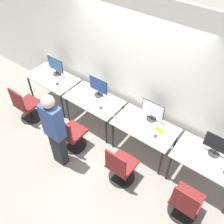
{
  "coord_description": "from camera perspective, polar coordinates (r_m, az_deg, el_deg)",
  "views": [
    {
      "loc": [
        1.95,
        -2.45,
        4.06
      ],
      "look_at": [
        0.0,
        0.13,
        0.87
      ],
      "focal_mm": 40.0,
      "sensor_mm": 36.0,
      "label": 1
    }
  ],
  "objects": [
    {
      "name": "keyboard_far_left",
      "position": [
        5.69,
        -14.4,
        7.19
      ],
      "size": [
        0.39,
        0.14,
        0.02
      ],
      "color": "silver",
      "rests_on": "desk_far_left"
    },
    {
      "name": "office_chair_far_left",
      "position": [
        5.69,
        -19.01,
        1.13
      ],
      "size": [
        0.48,
        0.48,
        0.88
      ],
      "color": "black",
      "rests_on": "ground_plane"
    },
    {
      "name": "monitor_left",
      "position": [
        4.99,
        -3.13,
        5.8
      ],
      "size": [
        0.44,
        0.19,
        0.41
      ],
      "color": "#2D2D2D",
      "rests_on": "desk_left"
    },
    {
      "name": "monitor_far_left",
      "position": [
        5.7,
        -12.77,
        10.23
      ],
      "size": [
        0.44,
        0.19,
        0.41
      ],
      "color": "#2D2D2D",
      "rests_on": "desk_far_left"
    },
    {
      "name": "keyboard_left",
      "position": [
        4.96,
        -5.24,
        2.14
      ],
      "size": [
        0.39,
        0.14,
        0.02
      ],
      "color": "silver",
      "rests_on": "desk_left"
    },
    {
      "name": "monitor_right",
      "position": [
        4.53,
        9.28,
        0.3
      ],
      "size": [
        0.44,
        0.19,
        0.41
      ],
      "color": "#2D2D2D",
      "rests_on": "desk_right"
    },
    {
      "name": "mouse_far_left",
      "position": [
        5.52,
        -12.39,
        6.37
      ],
      "size": [
        0.06,
        0.09,
        0.03
      ],
      "color": "#333333",
      "rests_on": "desk_far_left"
    },
    {
      "name": "wall_back",
      "position": [
        4.62,
        4.94,
        9.27
      ],
      "size": [
        12.0,
        0.05,
        2.8
      ],
      "color": "silver",
      "rests_on": "ground_plane"
    },
    {
      "name": "desk_right",
      "position": [
        4.61,
        7.53,
        -3.85
      ],
      "size": [
        1.15,
        0.66,
        0.72
      ],
      "color": "silver",
      "rests_on": "ground_plane"
    },
    {
      "name": "office_chair_right",
      "position": [
        4.4,
        1.92,
        -12.62
      ],
      "size": [
        0.48,
        0.48,
        0.88
      ],
      "color": "black",
      "rests_on": "ground_plane"
    },
    {
      "name": "keyboard_right",
      "position": [
        4.47,
        6.86,
        -3.97
      ],
      "size": [
        0.39,
        0.14,
        0.02
      ],
      "color": "silver",
      "rests_on": "desk_right"
    },
    {
      "name": "mouse_right",
      "position": [
        4.4,
        9.85,
        -5.38
      ],
      "size": [
        0.06,
        0.09,
        0.03
      ],
      "color": "#333333",
      "rests_on": "desk_right"
    },
    {
      "name": "placard_right",
      "position": [
        4.47,
        10.65,
        -4.01
      ],
      "size": [
        0.16,
        0.03,
        0.08
      ],
      "color": "yellow",
      "rests_on": "desk_right"
    },
    {
      "name": "desk_far_left",
      "position": [
        5.8,
        -13.37,
        7.08
      ],
      "size": [
        1.15,
        0.66,
        0.72
      ],
      "color": "silver",
      "rests_on": "ground_plane"
    },
    {
      "name": "person_left",
      "position": [
        4.32,
        -13.01,
        -3.96
      ],
      "size": [
        0.36,
        0.22,
        1.64
      ],
      "color": "#232328",
      "rests_on": "ground_plane"
    },
    {
      "name": "monitor_far_right",
      "position": [
        4.28,
        22.97,
        -7.04
      ],
      "size": [
        0.44,
        0.19,
        0.41
      ],
      "color": "#2D2D2D",
      "rests_on": "desk_far_right"
    },
    {
      "name": "ground_plane",
      "position": [
        5.13,
        -0.9,
        -7.76
      ],
      "size": [
        20.0,
        20.0,
        0.0
      ],
      "primitive_type": "plane",
      "color": "gray"
    },
    {
      "name": "desk_far_right",
      "position": [
        4.41,
        21.23,
        -10.73
      ],
      "size": [
        1.15,
        0.66,
        0.72
      ],
      "color": "silver",
      "rests_on": "ground_plane"
    },
    {
      "name": "office_chair_far_right",
      "position": [
        4.24,
        16.29,
        -19.47
      ],
      "size": [
        0.48,
        0.48,
        0.88
      ],
      "color": "black",
      "rests_on": "ground_plane"
    },
    {
      "name": "keyboard_far_right",
      "position": [
        4.27,
        21.01,
        -11.04
      ],
      "size": [
        0.39,
        0.14,
        0.02
      ],
      "color": "silver",
      "rests_on": "desk_far_right"
    },
    {
      "name": "mouse_left",
      "position": [
        4.83,
        -2.59,
        1.02
      ],
      "size": [
        0.06,
        0.09,
        0.03
      ],
      "color": "#333333",
      "rests_on": "desk_left"
    },
    {
      "name": "desk_left",
      "position": [
        5.1,
        -4.1,
        2.28
      ],
      "size": [
        1.15,
        0.66,
        0.72
      ],
      "color": "silver",
      "rests_on": "ground_plane"
    },
    {
      "name": "office_chair_left",
      "position": [
        4.9,
        -9.38,
        -5.3
      ],
      "size": [
        0.48,
        0.48,
        0.88
      ],
      "color": "black",
      "rests_on": "ground_plane"
    }
  ]
}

